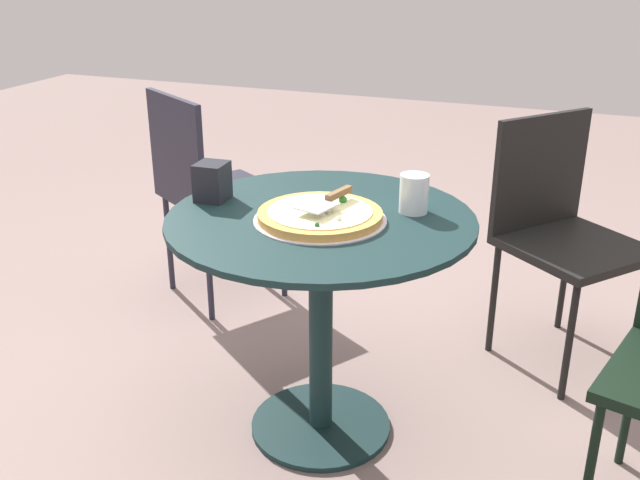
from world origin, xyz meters
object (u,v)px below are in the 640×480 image
object	(u,v)px
napkin_dispenser	(212,181)
patio_chair_near	(205,182)
pizza_server	(329,199)
drinking_cup	(414,194)
patio_table	(321,275)
patio_chair_corner	(560,223)
pizza_on_tray	(320,215)

from	to	relation	value
napkin_dispenser	patio_chair_near	size ratio (longest dim) A/B	0.13
pizza_server	patio_chair_near	xyz separation A→B (m)	(-0.78, 0.68, -0.24)
pizza_server	drinking_cup	xyz separation A→B (m)	(0.21, 0.12, 0.00)
napkin_dispenser	patio_table	bearing A→B (deg)	84.62
drinking_cup	napkin_dispenser	xyz separation A→B (m)	(-0.57, -0.11, 0.00)
pizza_server	napkin_dispenser	world-z (taller)	napkin_dispenser
patio_table	pizza_server	size ratio (longest dim) A/B	3.98
patio_table	napkin_dispenser	world-z (taller)	napkin_dispenser
patio_table	patio_chair_corner	distance (m)	0.95
patio_table	patio_chair_corner	xyz separation A→B (m)	(0.61, 0.73, -0.02)
drinking_cup	patio_chair_near	size ratio (longest dim) A/B	0.12
pizza_server	patio_chair_near	size ratio (longest dim) A/B	0.25
drinking_cup	patio_chair_near	bearing A→B (deg)	150.69
patio_table	patio_chair_corner	world-z (taller)	patio_chair_corner
patio_table	pizza_server	distance (m)	0.23
drinking_cup	patio_chair_corner	size ratio (longest dim) A/B	0.13
drinking_cup	pizza_server	bearing A→B (deg)	-149.16
drinking_cup	patio_chair_near	world-z (taller)	patio_chair_near
pizza_server	patio_chair_near	world-z (taller)	patio_chair_near
drinking_cup	napkin_dispenser	distance (m)	0.58
pizza_on_tray	drinking_cup	bearing A→B (deg)	35.26
pizza_server	drinking_cup	bearing A→B (deg)	30.84
pizza_on_tray	pizza_server	size ratio (longest dim) A/B	1.68
pizza_on_tray	patio_chair_corner	xyz separation A→B (m)	(0.60, 0.76, -0.21)
drinking_cup	patio_chair_corner	xyz separation A→B (m)	(0.38, 0.61, -0.25)
patio_table	napkin_dispenser	distance (m)	0.42
pizza_on_tray	napkin_dispenser	world-z (taller)	napkin_dispenser
napkin_dispenser	patio_chair_near	xyz separation A→B (m)	(-0.41, 0.66, -0.25)
patio_table	drinking_cup	xyz separation A→B (m)	(0.23, 0.12, 0.24)
pizza_on_tray	patio_table	bearing A→B (deg)	108.05
pizza_server	patio_table	bearing A→B (deg)	179.16
pizza_on_tray	pizza_server	bearing A→B (deg)	68.54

